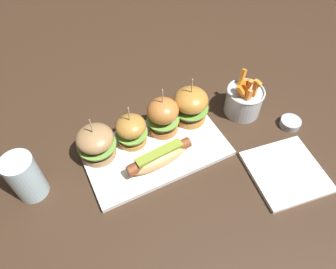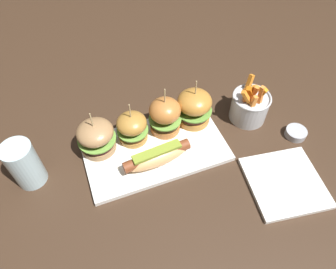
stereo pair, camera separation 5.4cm
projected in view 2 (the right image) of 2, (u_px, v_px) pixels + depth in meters
ground_plane at (155, 151)px, 0.85m from camera, size 3.00×3.00×0.00m
platter_main at (155, 149)px, 0.85m from camera, size 0.38×0.21×0.01m
hot_dog at (157, 156)px, 0.80m from camera, size 0.18×0.07×0.05m
slider_far_left at (96, 137)px, 0.81m from camera, size 0.10×0.10×0.13m
slider_center_left at (132, 127)px, 0.83m from camera, size 0.09×0.09×0.13m
slider_center_right at (165, 116)px, 0.84m from camera, size 0.09×0.09×0.15m
slider_far_right at (194, 107)px, 0.87m from camera, size 0.10×0.10×0.15m
fries_bucket at (250, 106)px, 0.90m from camera, size 0.11×0.11×0.13m
sauce_ramekin at (296, 133)px, 0.88m from camera, size 0.06×0.06×0.02m
side_plate at (285, 182)px, 0.79m from camera, size 0.21×0.21×0.01m
water_glass at (24, 164)px, 0.75m from camera, size 0.07×0.07×0.13m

